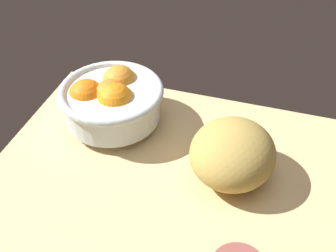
% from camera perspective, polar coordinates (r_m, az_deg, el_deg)
% --- Properties ---
extents(ground_plane, '(0.66, 0.63, 0.03)m').
position_cam_1_polar(ground_plane, '(0.68, -2.00, -12.85)').
color(ground_plane, '#DABD83').
extents(fruit_bowl, '(0.20, 0.20, 0.10)m').
position_cam_1_polar(fruit_bowl, '(0.80, -8.02, 3.70)').
color(fruit_bowl, silver).
rests_on(fruit_bowl, ground).
extents(bread_loaf, '(0.17, 0.16, 0.10)m').
position_cam_1_polar(bread_loaf, '(0.69, 9.06, -3.81)').
color(bread_loaf, tan).
rests_on(bread_loaf, ground).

